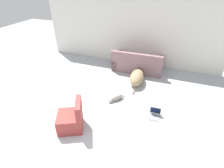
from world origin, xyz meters
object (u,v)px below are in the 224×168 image
at_px(cat, 116,98).
at_px(couch, 138,64).
at_px(dog, 137,77).
at_px(laptop_open, 155,113).
at_px(book_cream, 50,110).
at_px(side_chair, 71,119).

bearing_deg(cat, couch, -148.12).
bearing_deg(dog, laptop_open, -155.49).
bearing_deg(book_cream, cat, 34.00).
distance_m(dog, book_cream, 3.01).
relative_size(couch, laptop_open, 5.72).
distance_m(cat, book_cream, 1.91).
bearing_deg(book_cream, dog, 50.27).
bearing_deg(couch, laptop_open, 112.33).
distance_m(cat, laptop_open, 1.22).
relative_size(book_cream, side_chair, 0.25).
xyz_separation_m(cat, book_cream, (-1.59, -1.07, -0.07)).
distance_m(couch, side_chair, 3.64).
bearing_deg(side_chair, book_cream, -137.16).
bearing_deg(dog, cat, 160.39).
bearing_deg(laptop_open, couch, 111.72).
bearing_deg(side_chair, dog, 133.16).
bearing_deg(laptop_open, side_chair, -150.18).
distance_m(laptop_open, side_chair, 2.17).
distance_m(dog, cat, 1.29).
relative_size(laptop_open, side_chair, 0.42).
height_order(cat, side_chair, side_chair).
distance_m(book_cream, side_chair, 1.03).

